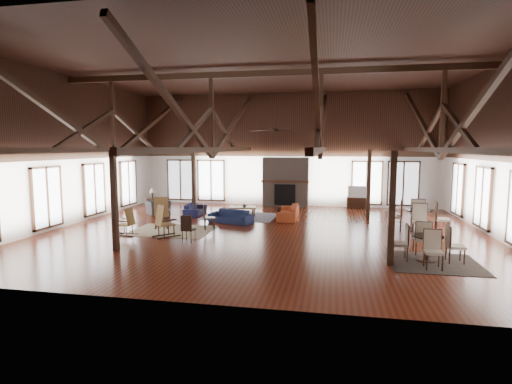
% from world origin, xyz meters
% --- Properties ---
extents(floor, '(16.00, 16.00, 0.00)m').
position_xyz_m(floor, '(0.00, 0.00, 0.00)').
color(floor, '#5B2513').
rests_on(floor, ground).
extents(ceiling, '(16.00, 14.00, 0.02)m').
position_xyz_m(ceiling, '(0.00, 0.00, 6.00)').
color(ceiling, black).
rests_on(ceiling, wall_back).
extents(wall_back, '(16.00, 0.02, 6.00)m').
position_xyz_m(wall_back, '(0.00, 7.00, 3.00)').
color(wall_back, white).
rests_on(wall_back, floor).
extents(wall_front, '(16.00, 0.02, 6.00)m').
position_xyz_m(wall_front, '(0.00, -7.00, 3.00)').
color(wall_front, white).
rests_on(wall_front, floor).
extents(wall_left, '(0.02, 14.00, 6.00)m').
position_xyz_m(wall_left, '(-8.00, 0.00, 3.00)').
color(wall_left, white).
rests_on(wall_left, floor).
extents(wall_right, '(0.02, 14.00, 6.00)m').
position_xyz_m(wall_right, '(8.00, 0.00, 3.00)').
color(wall_right, white).
rests_on(wall_right, floor).
extents(roof_truss, '(15.60, 14.07, 3.14)m').
position_xyz_m(roof_truss, '(0.00, 0.00, 4.03)').
color(roof_truss, black).
rests_on(roof_truss, wall_back).
extents(post_grid, '(8.16, 7.16, 3.05)m').
position_xyz_m(post_grid, '(0.00, 0.00, 1.52)').
color(post_grid, black).
rests_on(post_grid, floor).
extents(fireplace, '(2.50, 0.69, 2.60)m').
position_xyz_m(fireplace, '(0.00, 6.67, 1.29)').
color(fireplace, '#65574D').
rests_on(fireplace, floor).
extents(ceiling_fan, '(1.60, 1.60, 0.75)m').
position_xyz_m(ceiling_fan, '(0.50, -1.00, 3.73)').
color(ceiling_fan, black).
rests_on(ceiling_fan, roof_truss).
extents(sofa_navy_front, '(1.97, 1.27, 0.54)m').
position_xyz_m(sofa_navy_front, '(-1.69, 1.53, 0.27)').
color(sofa_navy_front, '#151C3B').
rests_on(sofa_navy_front, floor).
extents(sofa_navy_left, '(1.81, 0.81, 0.52)m').
position_xyz_m(sofa_navy_left, '(-3.84, 3.19, 0.26)').
color(sofa_navy_left, '#141637').
rests_on(sofa_navy_left, floor).
extents(sofa_orange, '(2.10, 0.84, 0.61)m').
position_xyz_m(sofa_orange, '(0.55, 2.93, 0.30)').
color(sofa_orange, '#A3411F').
rests_on(sofa_orange, floor).
extents(coffee_table, '(1.32, 0.82, 0.47)m').
position_xyz_m(coffee_table, '(-1.52, 2.94, 0.42)').
color(coffee_table, brown).
rests_on(coffee_table, floor).
extents(vase, '(0.19, 0.19, 0.17)m').
position_xyz_m(vase, '(-1.42, 2.88, 0.56)').
color(vase, '#B2B2B2').
rests_on(vase, coffee_table).
extents(armchair, '(1.28, 1.29, 0.63)m').
position_xyz_m(armchair, '(-5.63, 3.01, 0.32)').
color(armchair, '#302F32').
rests_on(armchair, floor).
extents(side_table_lamp, '(0.46, 0.46, 1.18)m').
position_xyz_m(side_table_lamp, '(-6.28, 3.86, 0.45)').
color(side_table_lamp, black).
rests_on(side_table_lamp, floor).
extents(rocking_chair_a, '(0.80, 1.06, 1.22)m').
position_xyz_m(rocking_chair_a, '(-4.12, 0.08, 0.57)').
color(rocking_chair_a, olive).
rests_on(rocking_chair_a, floor).
extents(rocking_chair_b, '(0.93, 0.98, 1.14)m').
position_xyz_m(rocking_chair_b, '(-3.34, -1.52, 0.54)').
color(rocking_chair_b, olive).
rests_on(rocking_chair_b, floor).
extents(rocking_chair_c, '(0.81, 0.49, 1.00)m').
position_xyz_m(rocking_chair_c, '(-4.71, -1.49, 0.47)').
color(rocking_chair_c, olive).
rests_on(rocking_chair_c, floor).
extents(side_chair_a, '(0.55, 0.55, 1.00)m').
position_xyz_m(side_chair_a, '(-2.23, -0.01, 0.58)').
color(side_chair_a, black).
rests_on(side_chair_a, floor).
extents(side_chair_b, '(0.42, 0.42, 0.92)m').
position_xyz_m(side_chair_b, '(-2.23, -2.10, 0.53)').
color(side_chair_b, black).
rests_on(side_chair_b, floor).
extents(cafe_table_near, '(1.92, 1.92, 1.01)m').
position_xyz_m(cafe_table_near, '(5.05, -2.93, 0.50)').
color(cafe_table_near, black).
rests_on(cafe_table_near, floor).
extents(cafe_table_far, '(2.23, 2.23, 1.14)m').
position_xyz_m(cafe_table_far, '(5.62, 1.17, 0.57)').
color(cafe_table_far, black).
rests_on(cafe_table_far, floor).
extents(cup_near, '(0.15, 0.15, 0.09)m').
position_xyz_m(cup_near, '(5.05, -2.99, 0.77)').
color(cup_near, '#B2B2B2').
rests_on(cup_near, cafe_table_near).
extents(cup_far, '(0.16, 0.16, 0.10)m').
position_xyz_m(cup_far, '(5.54, 1.19, 0.88)').
color(cup_far, '#B2B2B2').
rests_on(cup_far, cafe_table_far).
extents(tv_console, '(1.09, 0.41, 0.55)m').
position_xyz_m(tv_console, '(3.75, 6.75, 0.27)').
color(tv_console, black).
rests_on(tv_console, floor).
extents(television, '(1.06, 0.15, 0.61)m').
position_xyz_m(television, '(3.78, 6.75, 0.85)').
color(television, '#B2B2B2').
rests_on(television, tv_console).
extents(rug_tan, '(3.01, 2.38, 0.01)m').
position_xyz_m(rug_tan, '(-3.48, -0.44, 0.01)').
color(rug_tan, '#CAAC8C').
rests_on(rug_tan, floor).
extents(rug_navy, '(3.36, 2.60, 0.01)m').
position_xyz_m(rug_navy, '(-1.66, 3.08, 0.01)').
color(rug_navy, '#1C1F4F').
rests_on(rug_navy, floor).
extents(rug_dark, '(2.37, 2.15, 0.01)m').
position_xyz_m(rug_dark, '(5.21, -3.08, 0.01)').
color(rug_dark, black).
rests_on(rug_dark, floor).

